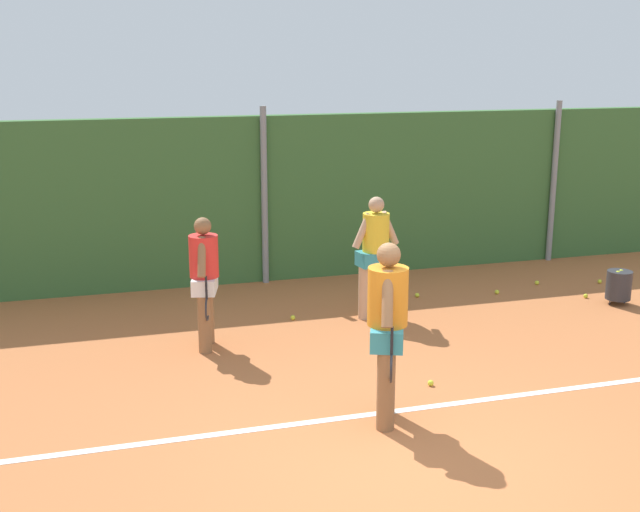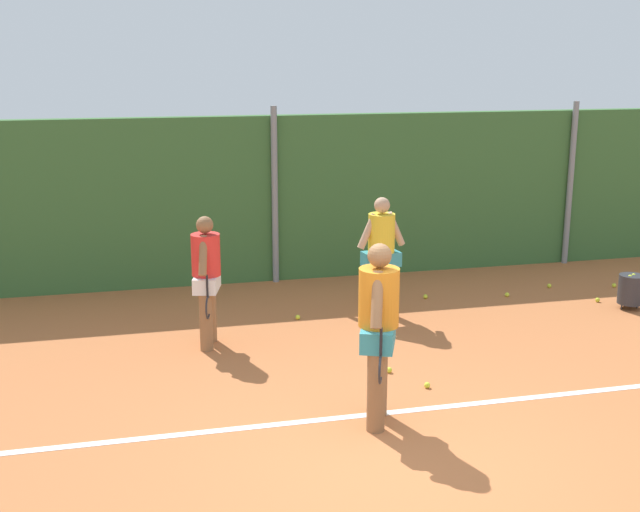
% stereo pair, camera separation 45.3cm
% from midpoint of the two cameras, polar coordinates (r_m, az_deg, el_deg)
% --- Properties ---
extents(ground_plane, '(27.34, 27.34, 0.00)m').
position_cam_midpoint_polar(ground_plane, '(9.07, 0.57, -9.02)').
color(ground_plane, '#B76638').
extents(hedge_fence_backdrop, '(17.77, 0.25, 2.63)m').
position_cam_midpoint_polar(hedge_fence_backdrop, '(12.83, -5.13, 4.01)').
color(hedge_fence_backdrop, '#386633').
rests_on(hedge_fence_backdrop, ground_plane).
extents(fence_post_center, '(0.10, 0.10, 2.79)m').
position_cam_midpoint_polar(fence_post_center, '(12.64, -4.98, 4.22)').
color(fence_post_center, gray).
rests_on(fence_post_center, ground_plane).
extents(fence_post_right, '(0.10, 0.10, 2.79)m').
position_cam_midpoint_polar(fence_post_right, '(14.52, 15.34, 5.07)').
color(fence_post_right, gray).
rests_on(fence_post_right, ground_plane).
extents(court_baseline_paint, '(12.99, 0.10, 0.01)m').
position_cam_midpoint_polar(court_baseline_paint, '(8.36, 2.22, -11.12)').
color(court_baseline_paint, white).
rests_on(court_baseline_paint, ground_plane).
extents(player_foreground_near, '(0.49, 0.80, 1.83)m').
position_cam_midpoint_polar(player_foreground_near, '(7.84, 3.13, -4.81)').
color(player_foreground_near, '#8C603D').
rests_on(player_foreground_near, ground_plane).
extents(player_midcourt, '(0.40, 0.77, 1.66)m').
position_cam_midpoint_polar(player_midcourt, '(9.96, -9.47, -1.42)').
color(player_midcourt, '#8C603D').
rests_on(player_midcourt, ground_plane).
extents(player_backcourt_far, '(0.71, 0.36, 1.69)m').
position_cam_midpoint_polar(player_backcourt_far, '(11.00, 2.78, 0.39)').
color(player_backcourt_far, tan).
rests_on(player_backcourt_far, ground_plane).
extents(ball_hopper, '(0.36, 0.36, 0.51)m').
position_cam_midpoint_polar(ball_hopper, '(12.43, 19.41, -1.95)').
color(ball_hopper, '#2D2D33').
rests_on(ball_hopper, ground_plane).
extents(tennis_ball_0, '(0.07, 0.07, 0.07)m').
position_cam_midpoint_polar(tennis_ball_0, '(13.16, 14.15, -1.85)').
color(tennis_ball_0, '#CCDB33').
rests_on(tennis_ball_0, ground_plane).
extents(tennis_ball_1, '(0.07, 0.07, 0.07)m').
position_cam_midpoint_polar(tennis_ball_1, '(13.51, 18.28, -1.72)').
color(tennis_ball_1, '#CCDB33').
rests_on(tennis_ball_1, ground_plane).
extents(tennis_ball_2, '(0.07, 0.07, 0.07)m').
position_cam_midpoint_polar(tennis_ball_2, '(12.18, 5.83, -2.78)').
color(tennis_ball_2, '#CCDB33').
rests_on(tennis_ball_2, ground_plane).
extents(tennis_ball_6, '(0.07, 0.07, 0.07)m').
position_cam_midpoint_polar(tennis_ball_6, '(12.52, 11.40, -2.52)').
color(tennis_ball_6, '#CCDB33').
rests_on(tennis_ball_6, ground_plane).
extents(tennis_ball_7, '(0.07, 0.07, 0.07)m').
position_cam_midpoint_polar(tennis_ball_7, '(11.13, -3.10, -4.38)').
color(tennis_ball_7, '#CCDB33').
rests_on(tennis_ball_7, ground_plane).
extents(tennis_ball_8, '(0.07, 0.07, 0.07)m').
position_cam_midpoint_polar(tennis_ball_8, '(12.65, 17.31, -2.72)').
color(tennis_ball_8, '#CCDB33').
rests_on(tennis_ball_8, ground_plane).
extents(tennis_ball_9, '(0.07, 0.07, 0.07)m').
position_cam_midpoint_polar(tennis_ball_9, '(9.40, 3.66, -7.97)').
color(tennis_ball_9, '#CCDB33').
rests_on(tennis_ball_9, ground_plane).
extents(tennis_ball_11, '(0.07, 0.07, 0.07)m').
position_cam_midpoint_polar(tennis_ball_11, '(9.06, 6.40, -8.93)').
color(tennis_ball_11, '#CCDB33').
rests_on(tennis_ball_11, ground_plane).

